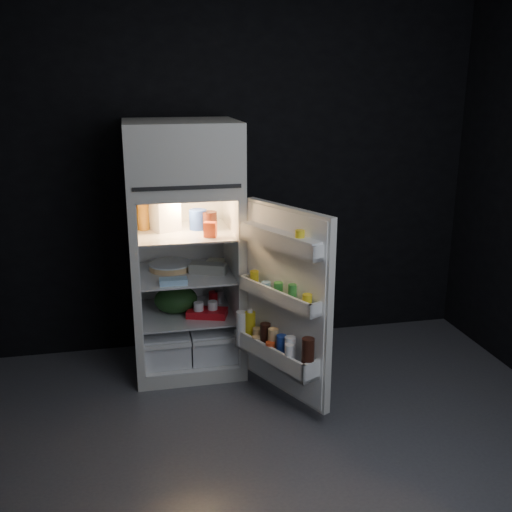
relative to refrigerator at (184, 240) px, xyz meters
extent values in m
cube|color=#525258|center=(0.31, -1.32, -0.96)|extent=(4.00, 3.40, 0.00)
cube|color=black|center=(0.31, 0.38, 0.39)|extent=(4.00, 0.00, 2.70)
cube|color=black|center=(0.31, -3.02, 0.39)|extent=(4.00, 0.00, 2.70)
cube|color=silver|center=(0.00, -0.02, -0.91)|extent=(0.76, 0.70, 0.10)
cube|color=silver|center=(-0.35, -0.02, -0.26)|extent=(0.05, 0.70, 1.20)
cube|color=silver|center=(0.36, -0.02, -0.26)|extent=(0.05, 0.70, 1.20)
cube|color=white|center=(0.00, 0.30, -0.26)|extent=(0.66, 0.05, 1.20)
cube|color=silver|center=(0.00, -0.02, 0.37)|extent=(0.76, 0.70, 0.06)
cube|color=silver|center=(0.00, -0.02, 0.61)|extent=(0.76, 0.70, 0.42)
cube|color=black|center=(0.00, -0.38, 0.43)|extent=(0.68, 0.01, 0.02)
cube|color=white|center=(-0.33, -0.05, -0.26)|extent=(0.01, 0.65, 1.20)
cube|color=white|center=(0.33, -0.05, -0.26)|extent=(0.01, 0.65, 1.20)
cube|color=white|center=(0.00, -0.05, 0.34)|extent=(0.66, 0.65, 0.01)
cube|color=white|center=(0.00, -0.05, -0.85)|extent=(0.66, 0.65, 0.01)
cube|color=white|center=(0.00, -0.05, 0.06)|extent=(0.65, 0.63, 0.01)
cube|color=white|center=(0.00, -0.05, -0.24)|extent=(0.65, 0.63, 0.01)
cube|color=white|center=(0.00, -0.05, -0.54)|extent=(0.65, 0.63, 0.01)
cube|color=white|center=(-0.16, -0.03, -0.74)|extent=(0.32, 0.59, 0.22)
cube|color=white|center=(0.17, -0.03, -0.74)|extent=(0.32, 0.59, 0.22)
cube|color=white|center=(-0.16, -0.35, -0.65)|extent=(0.32, 0.02, 0.03)
cube|color=white|center=(0.17, -0.35, -0.65)|extent=(0.32, 0.02, 0.03)
cube|color=#FFE5B2|center=(0.00, -0.10, 0.32)|extent=(0.14, 0.14, 0.02)
cube|color=silver|center=(0.57, -0.70, -0.26)|extent=(0.38, 0.71, 1.22)
cube|color=white|center=(0.54, -0.71, -0.26)|extent=(0.32, 0.65, 1.18)
cube|color=white|center=(0.51, -0.73, 0.11)|extent=(0.38, 0.65, 0.02)
cube|color=white|center=(0.47, -0.75, 0.15)|extent=(0.32, 0.62, 0.10)
cube|color=white|center=(0.65, -1.03, 0.15)|extent=(0.09, 0.06, 0.10)
cube|color=white|center=(0.36, -0.44, 0.15)|extent=(0.09, 0.06, 0.10)
cube|color=white|center=(0.50, -0.73, -0.22)|extent=(0.39, 0.66, 0.02)
cube|color=white|center=(0.47, -0.75, -0.19)|extent=(0.32, 0.62, 0.09)
cube|color=white|center=(0.65, -1.03, -0.19)|extent=(0.10, 0.06, 0.09)
cube|color=white|center=(0.36, -0.44, -0.19)|extent=(0.10, 0.06, 0.09)
cube|color=white|center=(0.48, -0.74, -0.63)|extent=(0.42, 0.67, 0.02)
cube|color=white|center=(0.43, -0.77, -0.57)|extent=(0.32, 0.62, 0.13)
cube|color=white|center=(0.63, -1.04, -0.57)|extent=(0.13, 0.08, 0.13)
cube|color=white|center=(0.34, -0.45, -0.57)|extent=(0.13, 0.08, 0.13)
cube|color=white|center=(0.51, -0.73, 0.21)|extent=(0.37, 0.63, 0.02)
cylinder|color=yellow|center=(0.58, -0.89, 0.19)|extent=(0.07, 0.07, 0.13)
cylinder|color=#E0441A|center=(0.52, -0.77, 0.16)|extent=(0.08, 0.08, 0.08)
cylinder|color=yellow|center=(0.62, -0.97, -0.16)|extent=(0.07, 0.07, 0.10)
cylinder|color=#338C33|center=(0.56, -0.85, -0.15)|extent=(0.07, 0.07, 0.13)
cylinder|color=#338C33|center=(0.50, -0.73, -0.16)|extent=(0.07, 0.07, 0.10)
cylinder|color=#9CCCF2|center=(0.45, -0.63, -0.17)|extent=(0.08, 0.08, 0.07)
cylinder|color=yellow|center=(0.40, -0.52, -0.15)|extent=(0.07, 0.07, 0.12)
cylinder|color=black|center=(0.61, -1.01, -0.49)|extent=(0.10, 0.10, 0.25)
cylinder|color=white|center=(0.54, -0.87, -0.52)|extent=(0.09, 0.09, 0.20)
cylinder|color=#1B3795|center=(0.51, -0.80, -0.52)|extent=(0.09, 0.09, 0.18)
cylinder|color=tan|center=(0.47, -0.72, -0.52)|extent=(0.09, 0.09, 0.20)
cylinder|color=black|center=(0.44, -0.65, -0.51)|extent=(0.09, 0.09, 0.21)
cylinder|color=tan|center=(0.40, -0.58, -0.54)|extent=(0.09, 0.09, 0.15)
cylinder|color=yellow|center=(0.37, -0.51, -0.50)|extent=(0.10, 0.10, 0.23)
cylinder|color=white|center=(0.53, -0.92, -0.53)|extent=(0.07, 0.07, 0.18)
cylinder|color=#E0441A|center=(0.45, -0.76, -0.55)|extent=(0.08, 0.08, 0.13)
cylinder|color=tan|center=(0.39, -0.63, -0.56)|extent=(0.08, 0.08, 0.11)
cylinder|color=white|center=(0.32, -0.49, -0.50)|extent=(0.10, 0.10, 0.23)
cylinder|color=white|center=(0.37, -0.51, -0.37)|extent=(0.05, 0.05, 0.02)
cube|color=white|center=(-0.12, 0.02, 0.19)|extent=(0.21, 0.21, 0.24)
cylinder|color=#1B3795|center=(0.10, 0.00, 0.14)|extent=(0.13, 0.13, 0.14)
cylinder|color=black|center=(0.18, -0.04, 0.14)|extent=(0.12, 0.12, 0.13)
cylinder|color=#BF771E|center=(-0.27, 0.07, 0.18)|extent=(0.09, 0.09, 0.22)
cube|color=#E0441A|center=(0.16, -0.23, 0.12)|extent=(0.10, 0.09, 0.10)
cube|color=gray|center=(0.15, -0.09, -0.19)|extent=(0.28, 0.19, 0.07)
cylinder|color=tan|center=(-0.10, 0.05, -0.21)|extent=(0.35, 0.35, 0.04)
cube|color=#9CCCF2|center=(-0.11, -0.28, -0.21)|extent=(0.19, 0.10, 0.04)
cube|color=beige|center=(0.23, 0.06, -0.20)|extent=(0.15, 0.14, 0.05)
ellipsoid|color=#193815|center=(-0.08, -0.03, -0.43)|extent=(0.35, 0.31, 0.20)
cube|color=red|center=(0.13, -0.16, -0.50)|extent=(0.31, 0.23, 0.05)
cylinder|color=red|center=(0.21, 0.09, -0.48)|extent=(0.09, 0.09, 0.09)
cylinder|color=silver|center=(0.26, 0.10, -0.48)|extent=(0.08, 0.08, 0.09)
camera|label=1|loc=(-0.36, -4.09, 1.09)|focal=42.00mm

